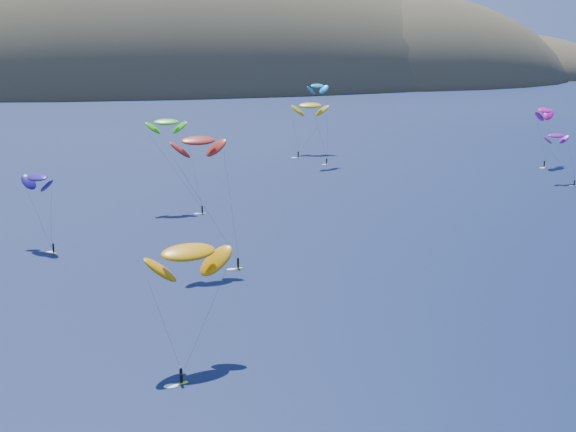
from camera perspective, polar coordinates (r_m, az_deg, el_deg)
The scene contains 9 objects.
island at distance 618.17m, azimuth -7.32°, elevation 8.45°, with size 730.00×300.00×210.00m.
kitesurfer_2 at distance 99.16m, azimuth -7.10°, elevation -2.58°, with size 11.93×12.80×16.49m.
kitesurfer_3 at distance 182.94m, azimuth -8.66°, elevation 6.62°, with size 11.56×11.15×22.01m.
kitesurfer_4 at distance 241.70m, azimuth 2.12°, elevation 9.22°, with size 8.79×7.09×25.52m.
kitesurfer_6 at distance 225.32m, azimuth 18.53°, elevation 5.44°, with size 7.22×9.39×14.22m.
kitesurfer_8 at distance 251.81m, azimuth 17.77°, elevation 7.16°, with size 10.73×10.76×18.98m.
kitesurfer_9 at distance 136.47m, azimuth -6.40°, elevation 5.34°, with size 11.37×7.60×24.29m.
kitesurfer_10 at distance 156.84m, azimuth -17.41°, elevation 2.64°, with size 8.01×12.03×15.35m.
kitesurfer_11 at distance 263.74m, azimuth 1.59°, elevation 7.87°, with size 13.74×14.10×18.63m.
Camera 1 is at (-41.79, -48.32, 40.39)m, focal length 50.00 mm.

